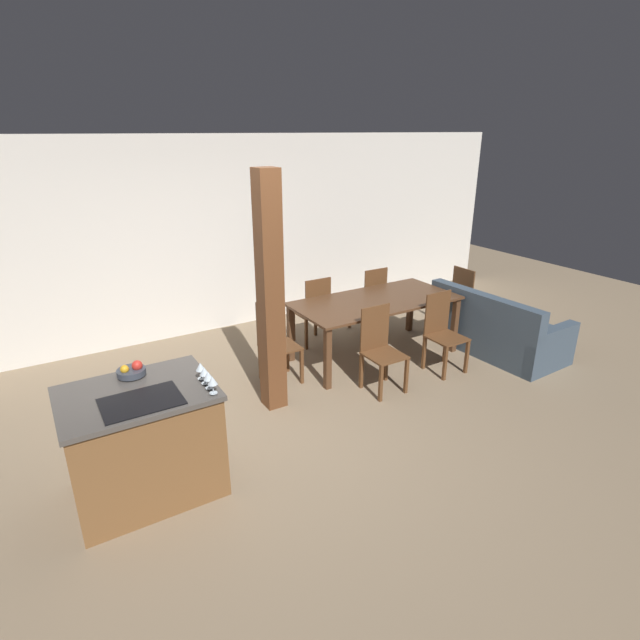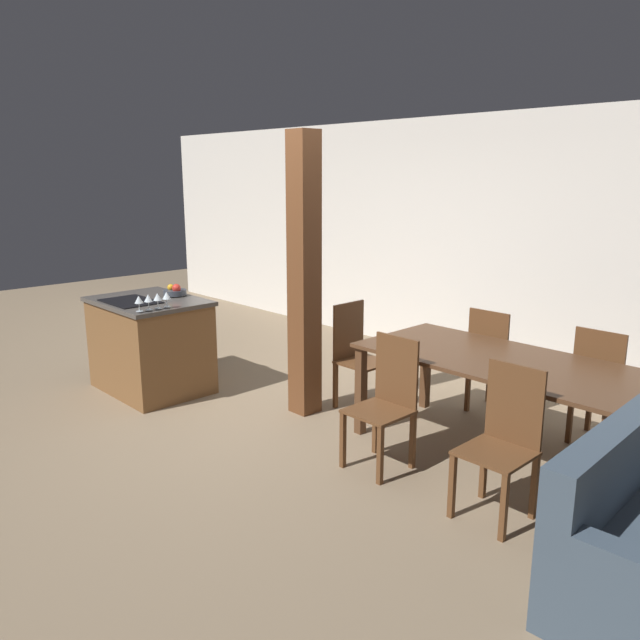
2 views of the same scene
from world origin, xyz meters
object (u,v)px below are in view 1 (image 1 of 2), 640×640
at_px(wine_glass_near, 212,381).
at_px(timber_post, 270,296).
at_px(fruit_bowl, 132,371).
at_px(dining_chair_far_left, 314,310).
at_px(dining_table, 375,306).
at_px(dining_chair_far_right, 370,299).
at_px(wine_glass_end, 200,367).
at_px(dining_chair_near_right, 442,331).
at_px(wine_glass_middle, 208,376).
at_px(wine_glass_far, 204,371).
at_px(dining_chair_head_end, 274,344).
at_px(couch, 496,331).
at_px(dining_chair_near_left, 380,348).
at_px(dining_chair_foot_end, 456,301).
at_px(kitchen_island, 143,442).

relative_size(wine_glass_near, timber_post, 0.06).
xyz_separation_m(fruit_bowl, wine_glass_near, (0.45, -0.62, 0.06)).
bearing_deg(dining_chair_far_left, dining_table, 123.13).
relative_size(dining_chair_far_left, dining_chair_far_right, 1.00).
height_order(wine_glass_end, dining_chair_near_right, wine_glass_end).
xyz_separation_m(wine_glass_middle, wine_glass_far, (0.00, 0.09, 0.00)).
bearing_deg(dining_chair_head_end, wine_glass_middle, 138.65).
bearing_deg(wine_glass_middle, dining_chair_near_right, 12.00).
bearing_deg(couch, timber_post, 82.63).
distance_m(wine_glass_far, dining_chair_near_left, 2.30).
xyz_separation_m(wine_glass_far, timber_post, (0.99, 0.86, 0.20)).
bearing_deg(wine_glass_far, dining_chair_foot_end, 17.62).
height_order(wine_glass_middle, dining_chair_far_left, wine_glass_middle).
relative_size(wine_glass_far, dining_chair_near_right, 0.15).
relative_size(wine_glass_middle, dining_table, 0.07).
distance_m(kitchen_island, dining_chair_foot_end, 4.68).
bearing_deg(wine_glass_far, dining_chair_far_left, 42.82).
relative_size(wine_glass_middle, dining_chair_near_left, 0.15).
height_order(wine_glass_far, dining_chair_far_left, wine_glass_far).
relative_size(wine_glass_middle, dining_chair_far_left, 0.15).
xyz_separation_m(kitchen_island, dining_chair_far_right, (3.59, 1.84, 0.03)).
bearing_deg(wine_glass_middle, dining_table, 27.62).
xyz_separation_m(dining_chair_far_right, timber_post, (-2.12, -1.15, 0.73)).
bearing_deg(fruit_bowl, wine_glass_end, -37.84).
bearing_deg(wine_glass_far, fruit_bowl, 135.70).
relative_size(fruit_bowl, dining_chair_far_left, 0.24).
xyz_separation_m(dining_chair_foot_end, timber_post, (-3.07, -0.43, 0.73)).
height_order(fruit_bowl, wine_glass_near, wine_glass_near).
distance_m(wine_glass_far, dining_chair_foot_end, 4.29).
height_order(dining_chair_foot_end, timber_post, timber_post).
height_order(fruit_bowl, dining_chair_head_end, fruit_bowl).
height_order(kitchen_island, wine_glass_near, wine_glass_near).
relative_size(fruit_bowl, wine_glass_near, 1.61).
distance_m(wine_glass_near, dining_chair_head_end, 1.98).
height_order(fruit_bowl, dining_chair_far_right, fruit_bowl).
bearing_deg(dining_chair_near_right, wine_glass_end, -171.20).
xyz_separation_m(wine_glass_far, wine_glass_end, (0.00, 0.09, 0.00)).
bearing_deg(wine_glass_near, dining_chair_far_left, 45.28).
bearing_deg(wine_glass_near, couch, 10.58).
bearing_deg(dining_chair_head_end, dining_chair_far_right, -69.19).
relative_size(wine_glass_middle, dining_chair_head_end, 0.15).
xyz_separation_m(kitchen_island, couch, (4.58, 0.42, -0.18)).
xyz_separation_m(wine_glass_middle, timber_post, (0.99, 0.95, 0.20)).
height_order(kitchen_island, timber_post, timber_post).
xyz_separation_m(kitchen_island, fruit_bowl, (0.03, 0.28, 0.50)).
relative_size(kitchen_island, timber_post, 0.46).
distance_m(kitchen_island, dining_chair_far_left, 3.23).
xyz_separation_m(wine_glass_end, dining_chair_far_right, (3.10, 1.92, -0.53)).
bearing_deg(dining_chair_near_right, dining_table, 123.13).
height_order(dining_chair_near_right, timber_post, timber_post).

